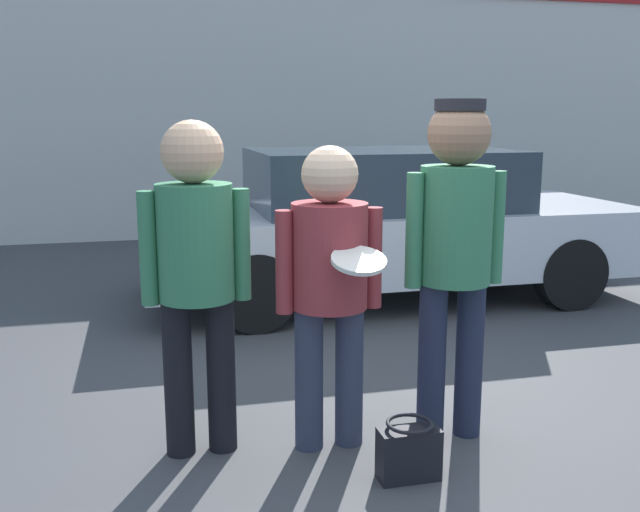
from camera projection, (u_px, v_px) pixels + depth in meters
The scene contains 8 objects.
ground_plane at pixel (372, 443), 3.86m from camera, with size 56.00×56.00×0.00m, color #3F3F42.
storefront_building at pixel (222, 103), 10.12m from camera, with size 24.00×0.22×3.77m.
person_left at pixel (196, 258), 3.57m from camera, with size 0.55×0.38×1.73m.
person_middle_with_frisbee at pixel (330, 272), 3.66m from camera, with size 0.56×0.60×1.60m.
person_right at pixel (455, 236), 3.74m from camera, with size 0.55×0.38×1.83m.
parked_car_near at pixel (387, 223), 6.85m from camera, with size 4.65×1.90×1.43m.
shrub at pixel (474, 202), 10.64m from camera, with size 0.94×0.94×0.94m.
handbag at pixel (409, 451), 3.46m from camera, with size 0.30×0.23×0.30m.
Camera 1 is at (-1.14, -3.41, 1.75)m, focal length 40.00 mm.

